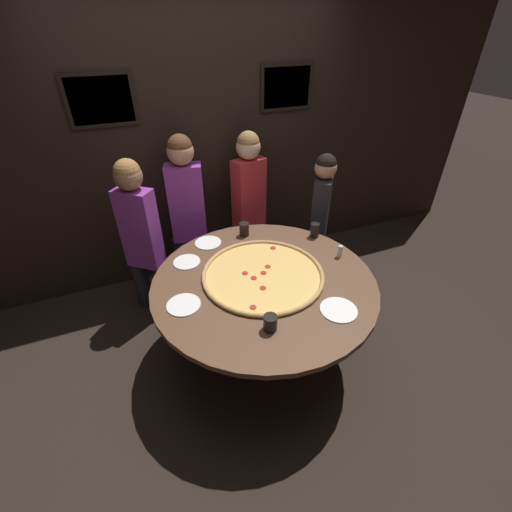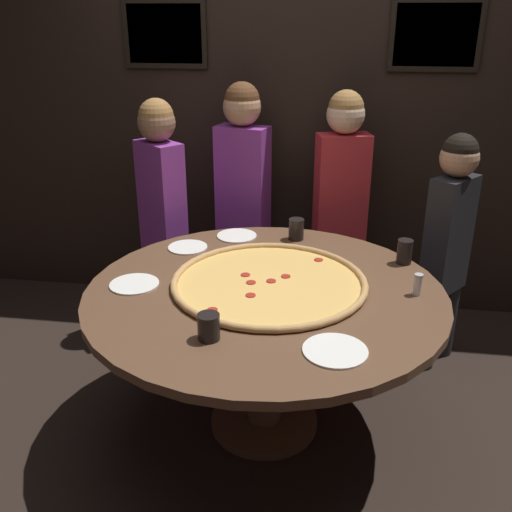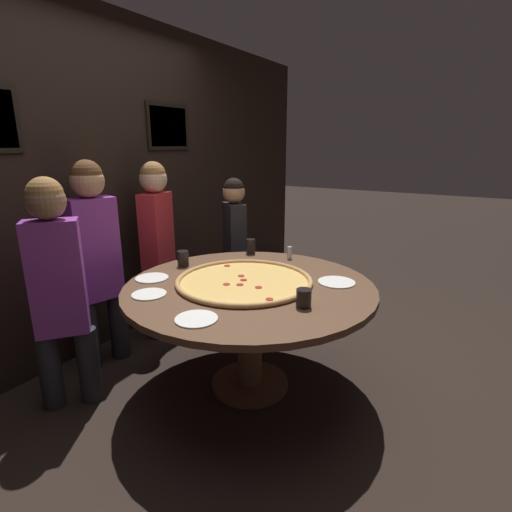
# 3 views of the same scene
# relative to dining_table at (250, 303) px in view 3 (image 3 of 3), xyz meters

# --- Properties ---
(ground_plane) EXTENTS (24.00, 24.00, 0.00)m
(ground_plane) POSITION_rel_dining_table_xyz_m (0.00, 0.00, -0.61)
(ground_plane) COLOR black
(back_wall) EXTENTS (6.40, 0.08, 2.60)m
(back_wall) POSITION_rel_dining_table_xyz_m (0.00, 1.40, 0.69)
(back_wall) COLOR black
(back_wall) RESTS_ON ground_plane
(dining_table) EXTENTS (1.60, 1.60, 0.74)m
(dining_table) POSITION_rel_dining_table_xyz_m (0.00, 0.00, 0.00)
(dining_table) COLOR brown
(dining_table) RESTS_ON ground_plane
(giant_pizza) EXTENTS (0.88, 0.88, 0.03)m
(giant_pizza) POSITION_rel_dining_table_xyz_m (0.01, 0.05, 0.14)
(giant_pizza) COLOR #EAB75B
(giant_pizza) RESTS_ON dining_table
(drink_cup_near_right) EXTENTS (0.07, 0.07, 0.12)m
(drink_cup_near_right) POSITION_rel_dining_table_xyz_m (0.63, 0.38, 0.19)
(drink_cup_near_right) COLOR black
(drink_cup_near_right) RESTS_ON dining_table
(drink_cup_by_shaker) EXTENTS (0.08, 0.08, 0.10)m
(drink_cup_by_shaker) POSITION_rel_dining_table_xyz_m (-0.15, -0.44, 0.18)
(drink_cup_by_shaker) COLOR black
(drink_cup_by_shaker) RESTS_ON dining_table
(drink_cup_beside_pizza) EXTENTS (0.08, 0.08, 0.11)m
(drink_cup_beside_pizza) POSITION_rel_dining_table_xyz_m (0.09, 0.63, 0.19)
(drink_cup_beside_pizza) COLOR black
(drink_cup_beside_pizza) RESTS_ON dining_table
(white_plate_right_side) EXTENTS (0.20, 0.20, 0.01)m
(white_plate_right_side) POSITION_rel_dining_table_xyz_m (-0.46, 0.42, 0.13)
(white_plate_right_side) COLOR white
(white_plate_right_side) RESTS_ON dining_table
(white_plate_left_side) EXTENTS (0.22, 0.22, 0.01)m
(white_plate_left_side) POSITION_rel_dining_table_xyz_m (-0.59, -0.04, 0.13)
(white_plate_left_side) COLOR white
(white_plate_left_side) RESTS_ON dining_table
(white_plate_near_front) EXTENTS (0.24, 0.24, 0.01)m
(white_plate_near_front) POSITION_rel_dining_table_xyz_m (0.32, -0.47, 0.13)
(white_plate_near_front) COLOR white
(white_plate_near_front) RESTS_ON dining_table
(white_plate_far_back) EXTENTS (0.22, 0.22, 0.01)m
(white_plate_far_back) POSITION_rel_dining_table_xyz_m (-0.24, 0.62, 0.13)
(white_plate_far_back) COLOR white
(white_plate_far_back) RESTS_ON dining_table
(condiment_shaker) EXTENTS (0.04, 0.04, 0.10)m
(condiment_shaker) POSITION_rel_dining_table_xyz_m (0.66, 0.04, 0.18)
(condiment_shaker) COLOR silver
(condiment_shaker) RESTS_ON dining_table
(diner_far_left) EXTENTS (0.30, 0.33, 1.32)m
(diner_far_left) POSITION_rel_dining_table_xyz_m (0.89, 0.72, 0.14)
(diner_far_left) COLOR #232328
(diner_far_left) RESTS_ON ground_plane
(diner_side_left) EXTENTS (0.36, 0.33, 1.43)m
(diner_side_left) POSITION_rel_dining_table_xyz_m (-0.74, 0.88, 0.20)
(diner_side_left) COLOR #232328
(diner_side_left) RESTS_ON ground_plane
(diner_side_right) EXTENTS (0.39, 0.24, 1.47)m
(diner_side_right) POSITION_rel_dining_table_xyz_m (0.32, 1.10, 0.22)
(diner_side_right) COLOR #232328
(diner_side_right) RESTS_ON ground_plane
(diner_centre_back) EXTENTS (0.40, 0.24, 1.51)m
(diner_centre_back) POSITION_rel_dining_table_xyz_m (-0.29, 1.11, 0.24)
(diner_centre_back) COLOR #232328
(diner_centre_back) RESTS_ON ground_plane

